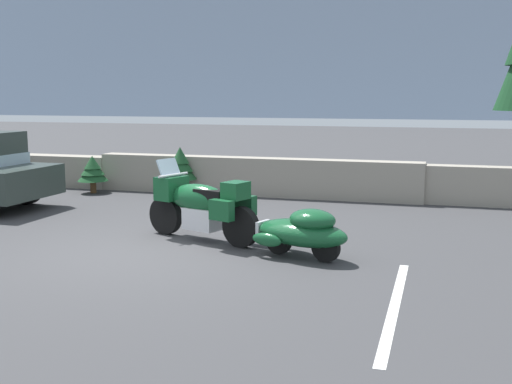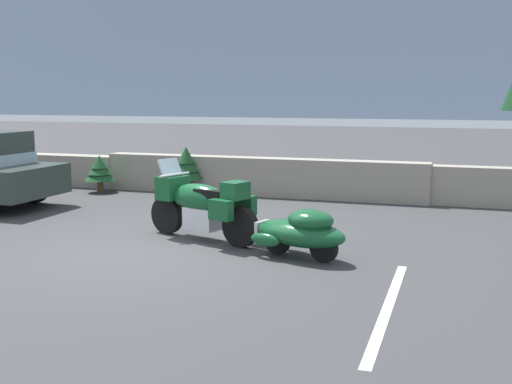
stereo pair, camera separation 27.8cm
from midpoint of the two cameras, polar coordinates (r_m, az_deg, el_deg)
name	(u,v)px [view 2 (the right image)]	position (r m, az deg, el deg)	size (l,w,h in m)	color
ground_plane	(147,251)	(10.03, -9.05, -5.27)	(80.00, 80.00, 0.00)	#38383A
stone_guard_wall	(244,177)	(15.39, -0.58, 1.39)	(24.00, 0.58, 0.92)	gray
distant_ridgeline	(436,59)	(104.69, 16.03, 11.52)	(240.00, 80.00, 16.00)	#8C9EB7
touring_motorcycle	(202,203)	(10.54, -4.20, -1.04)	(2.23, 1.19, 1.33)	black
car_shaped_trailer	(301,231)	(9.41, 4.91, -3.56)	(2.20, 1.16, 0.76)	black
pine_sapling_near	(186,165)	(15.44, -5.82, 2.47)	(0.80, 0.80, 1.17)	brown
pine_sapling_farther	(100,169)	(16.14, -13.49, 2.01)	(0.75, 0.75, 0.93)	brown
parking_stripe_marker	(388,306)	(7.56, 12.91, -10.06)	(0.12, 3.60, 0.01)	silver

